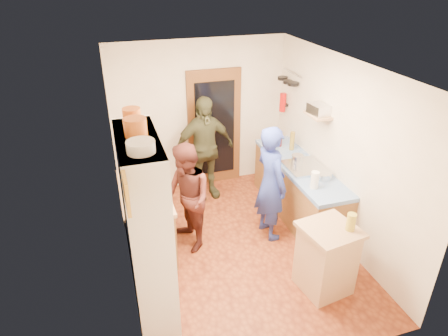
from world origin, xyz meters
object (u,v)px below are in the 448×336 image
person_hob (274,184)px  person_back (205,149)px  right_counter_base (298,192)px  island_base (326,260)px  person_left (187,197)px  hutch_body (147,233)px

person_hob → person_back: bearing=17.4°
right_counter_base → island_base: (-0.43, -1.59, 0.01)m
person_hob → person_back: 1.51m
island_base → person_back: size_ratio=0.48×
island_base → person_back: person_back is taller
person_hob → island_base: bearing=-179.8°
person_back → person_left: bearing=-123.4°
hutch_body → person_left: 1.32m
hutch_body → person_back: (1.25, 2.31, -0.20)m
island_base → hutch_body: bearing=172.0°
hutch_body → person_back: hutch_body is taller
island_base → person_hob: (-0.18, 1.23, 0.44)m
right_counter_base → person_back: bearing=141.2°
hutch_body → island_base: bearing=-8.0°
right_counter_base → person_back: (-1.25, 1.01, 0.48)m
right_counter_base → person_left: (-1.83, -0.21, 0.37)m
hutch_body → right_counter_base: bearing=27.5°
hutch_body → island_base: 2.20m
island_base → right_counter_base: bearing=74.9°
person_left → island_base: bearing=33.5°
person_left → person_hob: bearing=71.2°
right_counter_base → person_left: bearing=-173.4°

